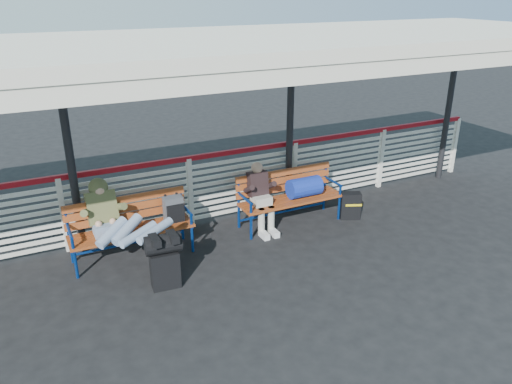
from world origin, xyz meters
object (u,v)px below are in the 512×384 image
luggage_stack (164,259)px  bench_left (140,219)px  bench_right (296,190)px  suitcase_side (350,206)px  traveler_man (125,226)px  companion_person (261,197)px

luggage_stack → bench_left: 1.05m
bench_right → suitcase_side: size_ratio=3.79×
bench_left → traveler_man: bearing=-129.8°
traveler_man → bench_left: bearing=50.2°
luggage_stack → bench_right: bearing=25.4°
luggage_stack → suitcase_side: (3.53, 0.67, -0.19)m
suitcase_side → companion_person: bearing=-166.9°
traveler_man → companion_person: traveler_man is taller
bench_right → luggage_stack: bearing=-159.4°
bench_left → companion_person: (1.98, -0.07, 0.02)m
bench_left → suitcase_side: bearing=-5.9°
bench_right → suitcase_side: bearing=-18.3°
bench_left → traveler_man: size_ratio=1.10×
bench_right → companion_person: (-0.67, -0.01, 0.01)m
traveler_man → suitcase_side: (3.88, -0.02, -0.45)m
bench_left → suitcase_side: 3.62m
luggage_stack → suitcase_side: 3.60m
bench_left → bench_right: size_ratio=1.00×
bench_right → suitcase_side: 1.04m
traveler_man → suitcase_side: 3.90m
luggage_stack → bench_left: size_ratio=0.44×
suitcase_side → bench_right: bearing=-174.7°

